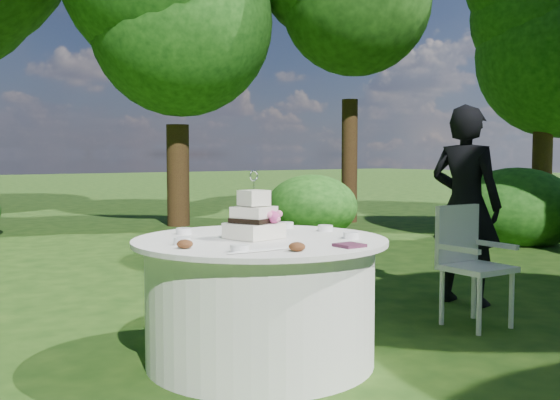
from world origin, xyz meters
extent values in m
plane|color=#18390F|center=(0.00, 0.00, 0.00)|extent=(80.00, 80.00, 0.00)
cube|color=#4D2138|center=(0.20, -0.60, 0.78)|extent=(0.14, 0.14, 0.02)
ellipsoid|color=white|center=(-0.27, -0.45, 0.78)|extent=(0.48, 0.07, 0.01)
imported|color=black|center=(2.32, 0.31, 0.85)|extent=(0.55, 0.70, 1.70)
cylinder|color=white|center=(0.00, 0.00, 0.37)|extent=(1.40, 1.40, 0.74)
cylinder|color=white|center=(0.00, 0.00, 0.76)|extent=(1.56, 1.56, 0.03)
cube|color=white|center=(-0.04, 0.01, 0.82)|extent=(0.33, 0.33, 0.09)
cube|color=silver|center=(-0.04, 0.01, 0.92)|extent=(0.28, 0.28, 0.09)
cube|color=silver|center=(-0.04, 0.01, 1.02)|extent=(0.16, 0.16, 0.09)
cube|color=black|center=(-0.04, 0.01, 0.89)|extent=(0.30, 0.30, 0.03)
sphere|color=#C53985|center=(0.04, -0.09, 0.91)|extent=(0.07, 0.07, 0.07)
cylinder|color=silver|center=(-0.04, 0.01, 1.09)|extent=(0.01, 0.01, 0.05)
torus|color=white|center=(-0.04, 0.01, 1.16)|extent=(0.07, 0.02, 0.07)
cube|color=white|center=(1.77, -0.24, 0.44)|extent=(0.45, 0.45, 0.04)
cube|color=silver|center=(1.78, -0.04, 0.68)|extent=(0.44, 0.06, 0.44)
cylinder|color=silver|center=(1.59, -0.41, 0.21)|extent=(0.04, 0.04, 0.42)
cylinder|color=white|center=(1.94, -0.42, 0.21)|extent=(0.04, 0.04, 0.42)
cylinder|color=white|center=(1.61, -0.06, 0.21)|extent=(0.04, 0.04, 0.42)
cylinder|color=white|center=(1.96, -0.07, 0.21)|extent=(0.04, 0.04, 0.42)
cube|color=silver|center=(1.57, -0.23, 0.60)|extent=(0.05, 0.40, 0.04)
cube|color=silver|center=(1.98, -0.25, 0.60)|extent=(0.05, 0.40, 0.04)
cylinder|color=white|center=(-0.51, 0.03, 0.79)|extent=(0.10, 0.10, 0.04)
cylinder|color=white|center=(0.45, -0.33, 0.79)|extent=(0.10, 0.10, 0.04)
cylinder|color=white|center=(-0.29, 0.46, 0.79)|extent=(0.10, 0.10, 0.04)
cylinder|color=white|center=(-0.40, -0.41, 0.79)|extent=(0.10, 0.10, 0.04)
cylinder|color=white|center=(0.47, 0.37, 0.79)|extent=(0.10, 0.10, 0.04)
cylinder|color=white|center=(0.57, 0.07, 0.79)|extent=(0.10, 0.10, 0.04)
ellipsoid|color=#562D16|center=(-0.14, -0.56, 0.79)|extent=(0.09, 0.09, 0.05)
ellipsoid|color=#562D16|center=(-0.57, -0.12, 0.79)|extent=(0.09, 0.09, 0.05)
ellipsoid|color=#562D16|center=(0.34, 0.47, 0.79)|extent=(0.09, 0.09, 0.05)
camera|label=1|loc=(-2.20, -3.32, 1.28)|focal=42.00mm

